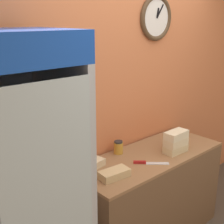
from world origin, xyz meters
TOP-DOWN VIEW (x-y plane):
  - wall_back at (0.00, 1.19)m, footprint 5.20×0.10m
  - prep_counter at (0.00, 0.84)m, footprint 1.50×0.59m
  - beverage_cooler at (-1.25, 0.84)m, footprint 0.65×0.69m
  - sandwich_stack_bottom at (0.22, 0.72)m, footprint 0.24×0.13m
  - sandwich_stack_middle at (0.22, 0.72)m, footprint 0.23×0.12m
  - sandwich_stack_top at (0.22, 0.72)m, footprint 0.23×0.12m
  - sandwich_flat_left at (-0.52, 0.75)m, footprint 0.25×0.15m
  - sandwich_flat_right at (-0.56, 1.00)m, footprint 0.26×0.15m
  - chefs_knife at (-0.16, 0.75)m, footprint 0.24×0.23m
  - condiment_jar at (-0.19, 1.06)m, footprint 0.08×0.08m

SIDE VIEW (x-z plane):
  - prep_counter at x=0.00m, z-range 0.00..0.86m
  - chefs_knife at x=-0.16m, z-range 0.86..0.88m
  - sandwich_flat_right at x=-0.56m, z-range 0.86..0.92m
  - sandwich_flat_left at x=-0.52m, z-range 0.86..0.92m
  - sandwich_stack_bottom at x=0.22m, z-range 0.86..0.93m
  - condiment_jar at x=-0.19m, z-range 0.86..0.98m
  - sandwich_stack_middle at x=0.22m, z-range 0.93..1.00m
  - sandwich_stack_top at x=0.22m, z-range 1.00..1.07m
  - beverage_cooler at x=-1.25m, z-range 0.08..2.08m
  - wall_back at x=0.00m, z-range 0.01..2.71m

